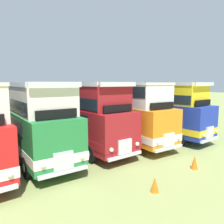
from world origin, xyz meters
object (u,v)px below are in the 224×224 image
at_px(bus_fifth_in_row, 31,118).
at_px(cone_mid_row, 195,162).
at_px(bus_sixth_in_row, 75,112).
at_px(bus_eighth_in_row, 146,107).
at_px(bus_seventh_in_row, 114,108).
at_px(cone_near_end, 155,184).

bearing_deg(bus_fifth_in_row, cone_mid_row, -49.93).
xyz_separation_m(bus_sixth_in_row, bus_eighth_in_row, (6.63, -0.48, 0.00)).
distance_m(bus_seventh_in_row, bus_eighth_in_row, 3.31).
relative_size(cone_near_end, cone_mid_row, 0.88).
xyz_separation_m(bus_fifth_in_row, bus_eighth_in_row, (9.94, 0.12, 0.01)).
xyz_separation_m(bus_fifth_in_row, cone_near_end, (2.63, -7.75, -2.03)).
height_order(bus_eighth_in_row, cone_mid_row, bus_eighth_in_row).
xyz_separation_m(bus_sixth_in_row, cone_mid_row, (2.82, -7.89, -2.00)).
xyz_separation_m(bus_fifth_in_row, cone_mid_row, (6.13, -7.29, -1.99)).
bearing_deg(cone_mid_row, bus_eighth_in_row, 62.82).
bearing_deg(bus_fifth_in_row, bus_sixth_in_row, 10.14).
bearing_deg(bus_seventh_in_row, bus_eighth_in_row, -3.76).
height_order(bus_eighth_in_row, cone_near_end, bus_eighth_in_row).
xyz_separation_m(bus_eighth_in_row, cone_near_end, (-7.31, -7.87, -2.04)).
relative_size(bus_sixth_in_row, cone_mid_row, 14.95).
height_order(bus_fifth_in_row, cone_mid_row, bus_fifth_in_row).
bearing_deg(bus_eighth_in_row, bus_fifth_in_row, -179.32).
height_order(bus_seventh_in_row, cone_mid_row, bus_seventh_in_row).
bearing_deg(bus_seventh_in_row, cone_near_end, -116.38).
relative_size(bus_eighth_in_row, cone_mid_row, 16.08).
distance_m(bus_fifth_in_row, bus_sixth_in_row, 3.36).
distance_m(bus_eighth_in_row, cone_near_end, 10.93).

